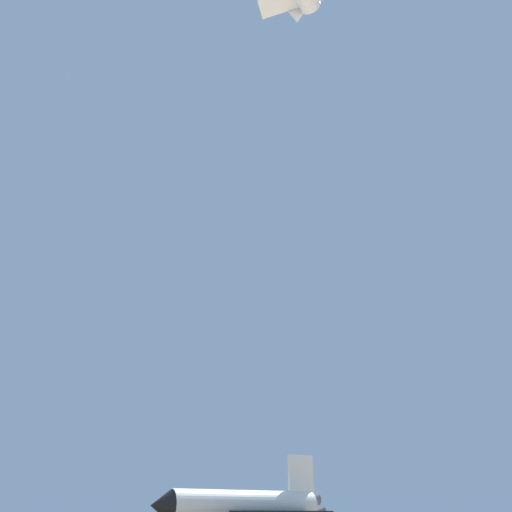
# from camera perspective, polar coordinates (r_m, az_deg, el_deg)

# --- Properties ---
(space_shuttle) EXTENTS (38.64, 24.94, 15.80)m
(space_shuttle) POSITION_cam_1_polar(r_m,az_deg,el_deg) (115.73, -1.48, -25.81)
(space_shuttle) COLOR white
(space_shuttle) RESTS_ON ground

